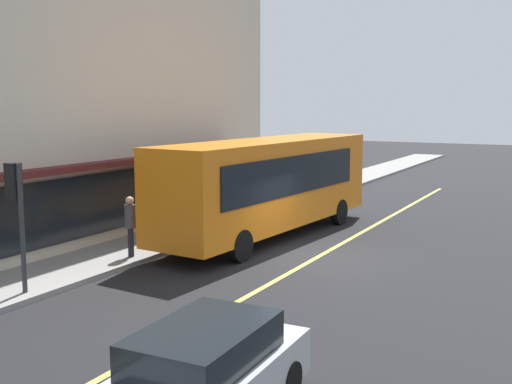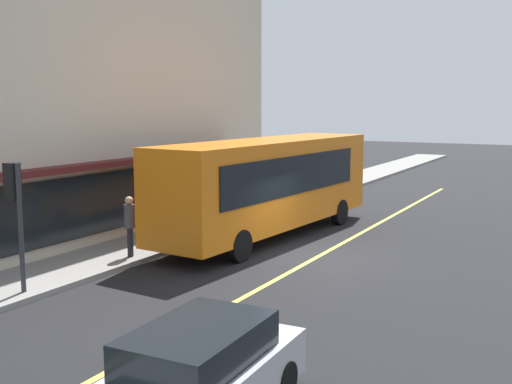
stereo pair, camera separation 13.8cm
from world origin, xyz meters
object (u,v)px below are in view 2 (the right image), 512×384
Objects in this scene: bus at (269,182)px; car_silver at (195,379)px; pedestrian_mid_block at (130,220)px; pedestrian_waiting at (218,192)px; traffic_light at (14,196)px; pedestrian_at_corner at (276,182)px.

bus is 13.42m from car_silver.
pedestrian_waiting is at bearing 9.03° from pedestrian_mid_block.
traffic_light is 1.83× the size of pedestrian_waiting.
car_silver is 10.21m from pedestrian_mid_block.
traffic_light is at bearing -176.68° from pedestrian_at_corner.
car_silver is (-12.33, -5.16, -1.24)m from bus.
traffic_light reaches higher than car_silver.
traffic_light is 4.26m from pedestrian_mid_block.
traffic_light is at bearing 67.22° from car_silver.
bus is at bearing -154.99° from pedestrian_at_corner.
pedestrian_mid_block is at bearing -1.77° from traffic_light.
bus is at bearing -22.01° from pedestrian_mid_block.
pedestrian_mid_block is at bearing -170.97° from pedestrian_waiting.
traffic_light is 1.73× the size of pedestrian_mid_block.
pedestrian_waiting is at bearing 4.99° from traffic_light.
car_silver is 2.78× the size of pedestrian_at_corner.
pedestrian_mid_block reaches higher than pedestrian_at_corner.
pedestrian_mid_block is (-5.16, 2.09, -0.71)m from bus.
pedestrian_mid_block is 1.06× the size of pedestrian_waiting.
pedestrian_at_corner reaches higher than car_silver.
bus is 3.52× the size of traffic_light.
traffic_light reaches higher than pedestrian_mid_block.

